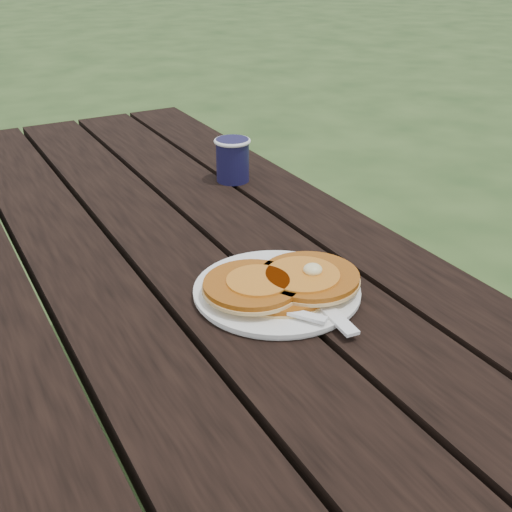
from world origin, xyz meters
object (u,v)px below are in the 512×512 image
picnic_table (187,428)px  plate (277,291)px  coffee_cup (233,157)px  pancake_stack (283,283)px

picnic_table → plate: plate is taller
coffee_cup → plate: bearing=-109.6°
picnic_table → plate: 0.44m
picnic_table → plate: (0.08, -0.20, 0.39)m
picnic_table → coffee_cup: bearing=46.8°
pancake_stack → plate: bearing=103.3°
plate → pancake_stack: pancake_stack is taller
coffee_cup → picnic_table: bearing=-133.2°
picnic_table → plate: size_ratio=7.51×
pancake_stack → coffee_cup: bearing=71.2°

